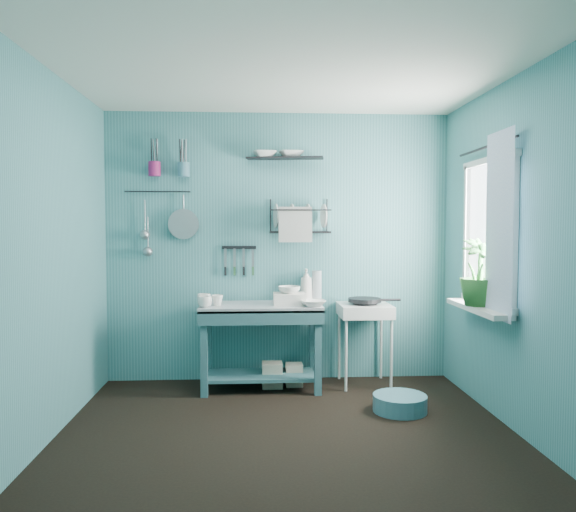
{
  "coord_description": "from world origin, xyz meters",
  "views": [
    {
      "loc": [
        -0.22,
        -3.77,
        1.44
      ],
      "look_at": [
        0.05,
        0.85,
        1.2
      ],
      "focal_mm": 35.0,
      "sensor_mm": 36.0,
      "label": 1
    }
  ],
  "objects": [
    {
      "name": "curtain_rod",
      "position": [
        1.54,
        0.45,
        2.05
      ],
      "size": [
        0.02,
        1.05,
        0.02
      ],
      "primitive_type": "cylinder",
      "rotation": [
        1.57,
        0.0,
        0.0
      ],
      "color": "black",
      "rests_on": "wall_right"
    },
    {
      "name": "storage_tin_large",
      "position": [
        -0.07,
        1.21,
        0.11
      ],
      "size": [
        0.18,
        0.18,
        0.22
      ],
      "primitive_type": "cube",
      "color": "tan",
      "rests_on": "floor"
    },
    {
      "name": "knife_strip",
      "position": [
        -0.37,
        1.47,
        1.25
      ],
      "size": [
        0.32,
        0.04,
        0.03
      ],
      "primitive_type": "cube",
      "rotation": [
        0.0,
        0.0,
        -0.06
      ],
      "color": "black",
      "rests_on": "wall_back"
    },
    {
      "name": "mug_mid",
      "position": [
        -0.55,
        1.1,
        0.8
      ],
      "size": [
        0.14,
        0.14,
        0.09
      ],
      "primitive_type": "imported",
      "rotation": [
        0.0,
        0.0,
        0.52
      ],
      "color": "white",
      "rests_on": "work_counter"
    },
    {
      "name": "potted_plant",
      "position": [
        1.51,
        0.46,
        1.09
      ],
      "size": [
        0.36,
        0.36,
        0.52
      ],
      "primitive_type": "imported",
      "rotation": [
        0.0,
        0.0,
        0.29
      ],
      "color": "#29672B",
      "rests_on": "windowsill"
    },
    {
      "name": "wall_right",
      "position": [
        1.6,
        0.0,
        1.25
      ],
      "size": [
        0.0,
        3.0,
        3.0
      ],
      "primitive_type": "plane",
      "rotation": [
        1.57,
        0.0,
        -1.57
      ],
      "color": "teal",
      "rests_on": "ground"
    },
    {
      "name": "dish_rack",
      "position": [
        0.19,
        1.37,
        1.54
      ],
      "size": [
        0.56,
        0.26,
        0.32
      ],
      "primitive_type": "cube",
      "rotation": [
        0.0,
        0.0,
        0.03
      ],
      "color": "black",
      "rests_on": "wall_back"
    },
    {
      "name": "frying_pan",
      "position": [
        0.77,
        1.25,
        0.78
      ],
      "size": [
        0.3,
        0.3,
        0.03
      ],
      "primitive_type": "cylinder",
      "color": "black",
      "rests_on": "hotplate_stand"
    },
    {
      "name": "shelf_bowl_right",
      "position": [
        0.11,
        1.4,
        2.06
      ],
      "size": [
        0.25,
        0.25,
        0.06
      ],
      "primitive_type": "imported",
      "rotation": [
        0.0,
        0.0,
        0.11
      ],
      "color": "white",
      "rests_on": "upper_shelf"
    },
    {
      "name": "storage_tin_small",
      "position": [
        0.13,
        1.24,
        0.1
      ],
      "size": [
        0.15,
        0.15,
        0.2
      ],
      "primitive_type": "cube",
      "color": "tan",
      "rests_on": "floor"
    },
    {
      "name": "wall_left",
      "position": [
        -1.6,
        0.0,
        1.25
      ],
      "size": [
        0.0,
        3.0,
        3.0
      ],
      "primitive_type": "plane",
      "rotation": [
        1.57,
        0.0,
        1.57
      ],
      "color": "teal",
      "rests_on": "ground"
    },
    {
      "name": "floor_basin",
      "position": [
        0.9,
        0.48,
        0.07
      ],
      "size": [
        0.42,
        0.42,
        0.13
      ],
      "primitive_type": "cylinder",
      "color": "teal",
      "rests_on": "floor"
    },
    {
      "name": "ladle_outer",
      "position": [
        -1.23,
        1.46,
        1.54
      ],
      "size": [
        0.01,
        0.01,
        0.3
      ],
      "primitive_type": "cylinder",
      "color": "#96999E",
      "rests_on": "wall_back"
    },
    {
      "name": "ceiling",
      "position": [
        0.0,
        0.0,
        2.5
      ],
      "size": [
        3.2,
        3.2,
        0.0
      ],
      "primitive_type": "plane",
      "rotation": [
        3.14,
        0.0,
        0.0
      ],
      "color": "silver",
      "rests_on": "ground"
    },
    {
      "name": "counter_bowl",
      "position": [
        0.28,
        1.01,
        0.78
      ],
      "size": [
        0.22,
        0.22,
        0.05
      ],
      "primitive_type": "imported",
      "color": "white",
      "rests_on": "work_counter"
    },
    {
      "name": "curtain",
      "position": [
        1.52,
        0.15,
        1.45
      ],
      "size": [
        0.0,
        1.35,
        1.35
      ],
      "primitive_type": "plane",
      "rotation": [
        1.57,
        0.0,
        1.57
      ],
      "color": "white",
      "rests_on": "wall_right"
    },
    {
      "name": "mug_right",
      "position": [
        -0.67,
        1.16,
        0.8
      ],
      "size": [
        0.17,
        0.17,
        0.1
      ],
      "primitive_type": "imported",
      "rotation": [
        0.0,
        0.0,
        1.05
      ],
      "color": "white",
      "rests_on": "work_counter"
    },
    {
      "name": "wall_front",
      "position": [
        0.0,
        -1.5,
        1.25
      ],
      "size": [
        3.2,
        0.0,
        3.2
      ],
      "primitive_type": "plane",
      "rotation": [
        -1.57,
        0.0,
        0.0
      ],
      "color": "teal",
      "rests_on": "ground"
    },
    {
      "name": "wall_back",
      "position": [
        0.0,
        1.5,
        1.25
      ],
      "size": [
        3.2,
        0.0,
        3.2
      ],
      "primitive_type": "plane",
      "rotation": [
        1.57,
        0.0,
        0.0
      ],
      "color": "teal",
      "rests_on": "ground"
    },
    {
      "name": "utensil_cup_teal",
      "position": [
        -0.87,
        1.42,
        1.96
      ],
      "size": [
        0.11,
        0.11,
        0.13
      ],
      "primitive_type": "cylinder",
      "color": "teal",
      "rests_on": "wall_back"
    },
    {
      "name": "hotplate_stand",
      "position": [
        0.77,
        1.25,
        0.37
      ],
      "size": [
        0.48,
        0.48,
        0.74
      ],
      "primitive_type": "cube",
      "rotation": [
        0.0,
        0.0,
        0.04
      ],
      "color": "silver",
      "rests_on": "floor"
    },
    {
      "name": "wash_tub",
      "position": [
        0.08,
        1.14,
        0.81
      ],
      "size": [
        0.28,
        0.22,
        0.1
      ],
      "primitive_type": "cube",
      "color": "silver",
      "rests_on": "work_counter"
    },
    {
      "name": "soap_bottle",
      "position": [
        0.25,
        1.36,
        0.91
      ],
      "size": [
        0.12,
        0.12,
        0.3
      ],
      "primitive_type": "imported",
      "color": "silver",
      "rests_on": "work_counter"
    },
    {
      "name": "windowsill",
      "position": [
        1.5,
        0.45,
        0.81
      ],
      "size": [
        0.16,
        0.95,
        0.04
      ],
      "primitive_type": "cube",
      "color": "silver",
      "rests_on": "wall_right"
    },
    {
      "name": "window_glass",
      "position": [
        1.59,
        0.45,
        1.4
      ],
      "size": [
        0.0,
        1.1,
        1.1
      ],
      "primitive_type": "plane",
      "rotation": [
        1.57,
        0.0,
        1.57
      ],
      "color": "white",
      "rests_on": "wall_right"
    },
    {
      "name": "utensil_cup_magenta",
      "position": [
        -1.13,
        1.42,
        1.97
      ],
      "size": [
        0.11,
        0.11,
        0.13
      ],
      "primitive_type": "cylinder",
      "color": "#971C5B",
      "rests_on": "wall_back"
    },
    {
      "name": "work_counter",
      "position": [
        -0.17,
        1.16,
        0.38
      ],
      "size": [
        1.13,
        0.68,
        0.76
      ],
      "primitive_type": "cube",
      "rotation": [
        0.0,
        0.0,
        0.14
      ],
      "color": "#2E5A61",
      "rests_on": "floor"
    },
    {
      "name": "ladle_inner",
      "position": [
        -1.21,
        1.46,
        1.38
      ],
      "size": [
        0.01,
        0.01,
        0.3
      ],
      "primitive_type": "cylinder",
      "color": "#96999E",
      "rests_on": "wall_back"
    },
    {
      "name": "hook_rail",
      "position": [
        -1.12,
        1.47,
        1.76
      ],
      "size": [
        0.6,
        0.01,
        0.01
      ],
      "primitive_type": "cylinder",
      "rotation": [
        0.0,
        1.57,
        0.0
      ],
      "color": "black",
      "rests_on": "wall_back"
    },
    {
      "name": "mug_left",
      "position": [
        -0.65,
        1.0,
        0.8
      ],
      "size": [
        0.12,
        0.12,
        0.1
      ],
      "primitive_type": "imported",
      "color": "white",
      "rests_on": "work_counter"
    },
    {
      "name": "colander",
      "position": [
        -0.88,
        1.45,
        1.47
      ],
      "size": [
        0.28,
        0.03,
        0.28
      ],
      "primitive_type": "cylinder",
      "rotation": [
        1.54,
        0.0,
        0.0
      ],
      "color": "#96999E",
      "rests_on": "wall_back"
    },
    {
      "name": "water_bottle",
      "position": [
        0.35,
        1.38,
        0.9
      ],
      "size": [
        0.09,
        0.09,
        0.28
      ],
      "primitive_type": "cylinder",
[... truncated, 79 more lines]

